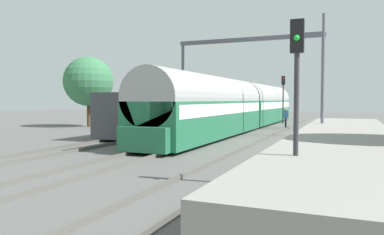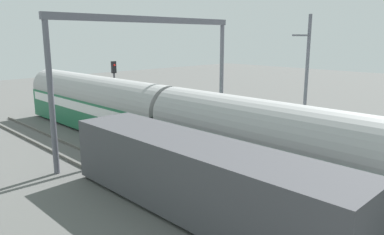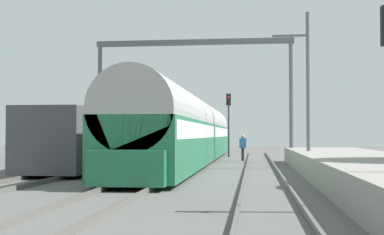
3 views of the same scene
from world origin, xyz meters
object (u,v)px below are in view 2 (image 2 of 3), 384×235
(freight_car, at_px, (196,177))
(person_crossing, at_px, (179,121))
(passenger_train, at_px, (171,121))
(catenary_gantry, at_px, (152,55))
(railway_signal_far, at_px, (114,84))

(freight_car, relative_size, person_crossing, 7.51)
(passenger_train, height_order, catenary_gantry, catenary_gantry)
(railway_signal_far, height_order, catenary_gantry, catenary_gantry)
(passenger_train, distance_m, freight_car, 7.59)
(person_crossing, xyz_separation_m, railway_signal_far, (-1.21, 5.99, 2.12))
(freight_car, distance_m, person_crossing, 11.69)
(catenary_gantry, bearing_deg, railway_signal_far, 75.01)
(catenary_gantry, bearing_deg, person_crossing, 20.64)
(person_crossing, distance_m, catenary_gantry, 5.70)
(person_crossing, xyz_separation_m, catenary_gantry, (-3.12, -1.18, 4.63))
(passenger_train, relative_size, freight_car, 2.53)
(passenger_train, xyz_separation_m, railway_signal_far, (1.92, 8.79, 1.17))
(passenger_train, bearing_deg, railway_signal_far, 77.70)
(passenger_train, xyz_separation_m, catenary_gantry, (0.00, 1.63, 3.68))
(passenger_train, relative_size, railway_signal_far, 6.72)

